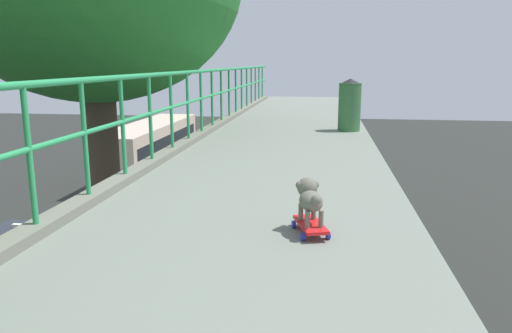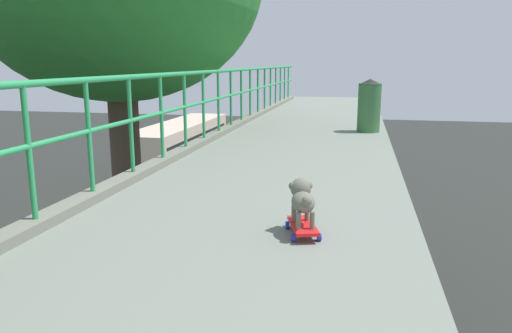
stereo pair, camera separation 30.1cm
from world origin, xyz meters
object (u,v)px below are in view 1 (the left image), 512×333
small_dog (310,197)px  litter_bin (350,104)px  city_bus (150,146)px  car_yellow_cab_sixth (17,249)px  car_blue_fifth (62,318)px  car_green_seventh (154,227)px  toy_skateboard (310,225)px

small_dog → litter_bin: litter_bin is taller
city_bus → litter_bin: bearing=-60.4°
car_yellow_cab_sixth → city_bus: (-0.24, 13.91, 1.18)m
car_blue_fifth → city_bus: (-4.17, 18.03, 1.16)m
car_yellow_cab_sixth → car_green_seventh: (3.90, 2.72, 0.07)m
city_bus → car_blue_fifth: bearing=-77.0°
car_blue_fifth → small_dog: small_dog is taller
car_green_seventh → toy_skateboard: 15.88m
city_bus → toy_skateboard: (10.42, -24.89, 3.90)m
car_blue_fifth → car_yellow_cab_sixth: bearing=133.7°
car_yellow_cab_sixth → car_green_seventh: size_ratio=0.97×
city_bus → small_dog: small_dog is taller
toy_skateboard → car_green_seventh: bearing=114.6°
litter_bin → city_bus: bearing=119.6°
city_bus → car_yellow_cab_sixth: bearing=-89.0°
car_green_seventh → small_dog: bearing=-65.4°
car_blue_fifth → car_yellow_cab_sixth: car_yellow_cab_sixth is taller
toy_skateboard → litter_bin: bearing=84.6°
car_green_seventh → small_dog: small_dog is taller
car_green_seventh → car_yellow_cab_sixth: bearing=-145.1°
car_green_seventh → litter_bin: (6.81, -8.08, 5.44)m
toy_skateboard → small_dog: size_ratio=1.20×
car_blue_fifth → car_yellow_cab_sixth: 5.69m
small_dog → litter_bin: bearing=84.5°
city_bus → toy_skateboard: 27.27m
city_bus → litter_bin: 22.58m
car_yellow_cab_sixth → litter_bin: litter_bin is taller
city_bus → litter_bin: litter_bin is taller
car_green_seventh → small_dog: 15.93m
car_green_seventh → litter_bin: bearing=-49.9°
small_dog → litter_bin: 5.63m
car_yellow_cab_sixth → small_dog: 15.86m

